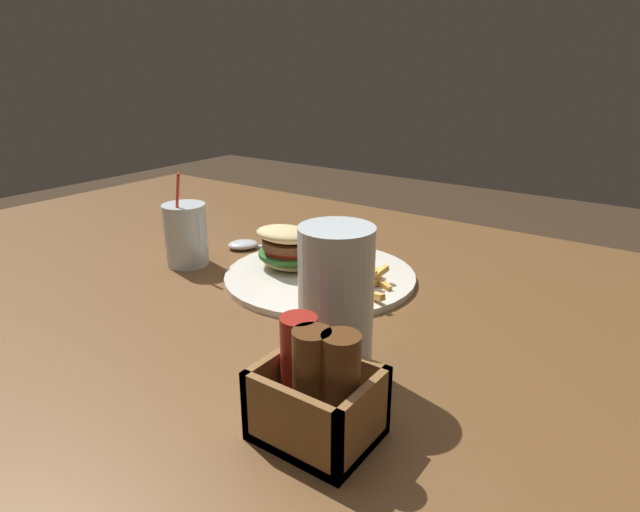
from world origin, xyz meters
TOP-DOWN VIEW (x-y plane):
  - dining_table at (0.00, 0.00)m, footprint 1.55×1.05m
  - meal_plate_near at (-0.07, -0.08)m, footprint 0.31×0.31m
  - beer_glass at (-0.27, 0.13)m, footprint 0.08×0.08m
  - juice_glass at (0.13, -0.01)m, footprint 0.07×0.07m
  - spoon at (0.11, -0.13)m, footprint 0.13×0.16m
  - condiment_caddy at (-0.31, 0.23)m, footprint 0.11×0.09m

SIDE VIEW (x-z plane):
  - dining_table at x=0.00m, z-range 0.28..0.99m
  - spoon at x=0.11m, z-range 0.71..0.73m
  - meal_plate_near at x=-0.07m, z-range 0.69..0.78m
  - condiment_caddy at x=-0.31m, z-range 0.70..0.82m
  - juice_glass at x=0.13m, z-range 0.68..0.84m
  - beer_glass at x=-0.27m, z-range 0.71..0.88m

